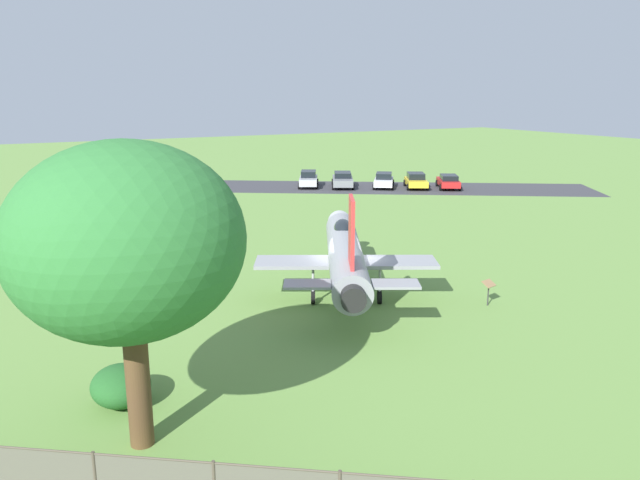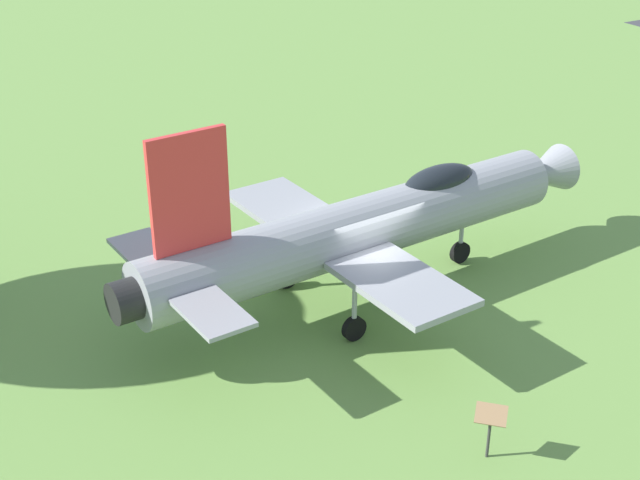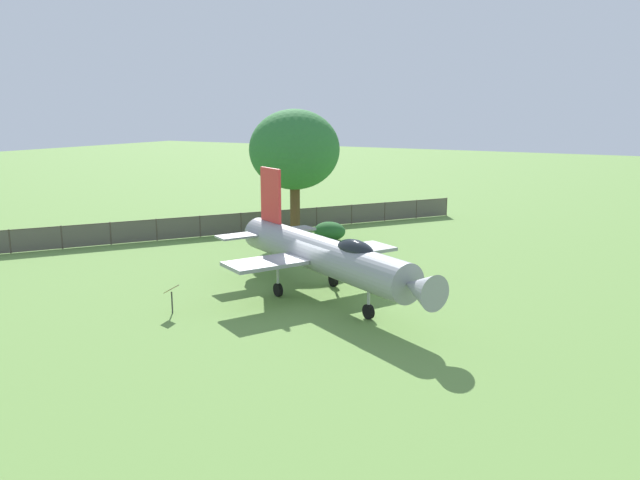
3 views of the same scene
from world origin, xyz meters
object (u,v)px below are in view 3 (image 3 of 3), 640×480
display_jet (325,255)px  shrub_near_fence (330,231)px  shade_tree (295,150)px  info_plaque (172,293)px

display_jet → shrub_near_fence: display_jet is taller
shrub_near_fence → shade_tree: bearing=-88.2°
display_jet → info_plaque: display_jet is taller
shade_tree → shrub_near_fence: bearing=91.8°
shade_tree → shrub_near_fence: (-0.08, 2.49, -5.00)m
info_plaque → shade_tree: bearing=-166.2°
shrub_near_fence → info_plaque: shrub_near_fence is taller
display_jet → shrub_near_fence: bearing=145.2°
display_jet → shrub_near_fence: 12.80m
display_jet → info_plaque: 6.62m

